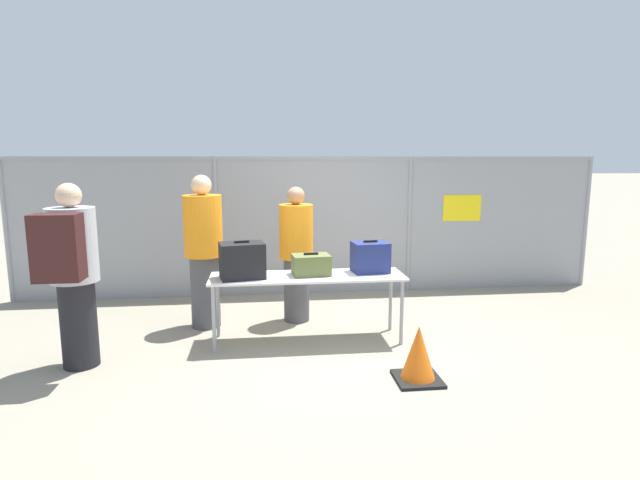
{
  "coord_description": "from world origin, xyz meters",
  "views": [
    {
      "loc": [
        -0.78,
        -5.26,
        2.03
      ],
      "look_at": [
        -0.09,
        0.7,
        1.05
      ],
      "focal_mm": 28.0,
      "sensor_mm": 36.0,
      "label": 1
    }
  ],
  "objects_px": {
    "inspection_table": "(308,281)",
    "suitcase_olive": "(311,265)",
    "suitcase_black": "(242,260)",
    "traveler_hooded": "(72,269)",
    "security_worker_near": "(296,253)",
    "security_worker_far": "(204,250)",
    "utility_trailer": "(375,241)",
    "traffic_cone": "(418,356)",
    "suitcase_navy": "(370,257)"
  },
  "relations": [
    {
      "from": "inspection_table",
      "to": "suitcase_olive",
      "type": "distance_m",
      "value": 0.18
    },
    {
      "from": "suitcase_black",
      "to": "traveler_hooded",
      "type": "distance_m",
      "value": 1.65
    },
    {
      "from": "security_worker_near",
      "to": "inspection_table",
      "type": "bearing_deg",
      "value": 83.76
    },
    {
      "from": "traveler_hooded",
      "to": "security_worker_near",
      "type": "bearing_deg",
      "value": 30.49
    },
    {
      "from": "security_worker_far",
      "to": "utility_trailer",
      "type": "bearing_deg",
      "value": -150.24
    },
    {
      "from": "inspection_table",
      "to": "traffic_cone",
      "type": "bearing_deg",
      "value": -51.31
    },
    {
      "from": "suitcase_black",
      "to": "suitcase_olive",
      "type": "height_order",
      "value": "suitcase_black"
    },
    {
      "from": "inspection_table",
      "to": "traffic_cone",
      "type": "relative_size",
      "value": 4.1
    },
    {
      "from": "suitcase_olive",
      "to": "suitcase_navy",
      "type": "height_order",
      "value": "suitcase_navy"
    },
    {
      "from": "suitcase_olive",
      "to": "utility_trailer",
      "type": "xyz_separation_m",
      "value": [
        1.7,
        4.26,
        -0.46
      ]
    },
    {
      "from": "suitcase_black",
      "to": "suitcase_navy",
      "type": "distance_m",
      "value": 1.44
    },
    {
      "from": "suitcase_black",
      "to": "security_worker_far",
      "type": "relative_size",
      "value": 0.28
    },
    {
      "from": "inspection_table",
      "to": "security_worker_far",
      "type": "height_order",
      "value": "security_worker_far"
    },
    {
      "from": "security_worker_far",
      "to": "utility_trailer",
      "type": "xyz_separation_m",
      "value": [
        2.93,
        3.65,
        -0.54
      ]
    },
    {
      "from": "security_worker_near",
      "to": "suitcase_black",
      "type": "bearing_deg",
      "value": 38.13
    },
    {
      "from": "inspection_table",
      "to": "suitcase_navy",
      "type": "relative_size",
      "value": 5.06
    },
    {
      "from": "suitcase_olive",
      "to": "utility_trailer",
      "type": "height_order",
      "value": "suitcase_olive"
    },
    {
      "from": "utility_trailer",
      "to": "security_worker_near",
      "type": "bearing_deg",
      "value": -117.03
    },
    {
      "from": "suitcase_black",
      "to": "suitcase_olive",
      "type": "bearing_deg",
      "value": 4.63
    },
    {
      "from": "traveler_hooded",
      "to": "traffic_cone",
      "type": "bearing_deg",
      "value": -9.83
    },
    {
      "from": "security_worker_far",
      "to": "suitcase_navy",
      "type": "bearing_deg",
      "value": 142.63
    },
    {
      "from": "traveler_hooded",
      "to": "utility_trailer",
      "type": "bearing_deg",
      "value": 51.49
    },
    {
      "from": "suitcase_olive",
      "to": "suitcase_navy",
      "type": "bearing_deg",
      "value": 5.19
    },
    {
      "from": "security_worker_far",
      "to": "traveler_hooded",
      "type": "bearing_deg",
      "value": 24.08
    },
    {
      "from": "inspection_table",
      "to": "suitcase_olive",
      "type": "bearing_deg",
      "value": 33.63
    },
    {
      "from": "inspection_table",
      "to": "suitcase_navy",
      "type": "bearing_deg",
      "value": 7.08
    },
    {
      "from": "suitcase_black",
      "to": "suitcase_olive",
      "type": "relative_size",
      "value": 1.2
    },
    {
      "from": "utility_trailer",
      "to": "traffic_cone",
      "type": "xyz_separation_m",
      "value": [
        -0.82,
        -5.43,
        -0.17
      ]
    },
    {
      "from": "suitcase_black",
      "to": "utility_trailer",
      "type": "xyz_separation_m",
      "value": [
        2.45,
        4.32,
        -0.54
      ]
    },
    {
      "from": "inspection_table",
      "to": "utility_trailer",
      "type": "xyz_separation_m",
      "value": [
        1.74,
        4.29,
        -0.28
      ]
    },
    {
      "from": "inspection_table",
      "to": "utility_trailer",
      "type": "relative_size",
      "value": 0.57
    },
    {
      "from": "suitcase_olive",
      "to": "security_worker_far",
      "type": "bearing_deg",
      "value": 153.8
    },
    {
      "from": "suitcase_black",
      "to": "security_worker_near",
      "type": "distance_m",
      "value": 1.0
    },
    {
      "from": "security_worker_far",
      "to": "traffic_cone",
      "type": "height_order",
      "value": "security_worker_far"
    },
    {
      "from": "inspection_table",
      "to": "utility_trailer",
      "type": "distance_m",
      "value": 4.63
    },
    {
      "from": "traveler_hooded",
      "to": "suitcase_olive",
      "type": "bearing_deg",
      "value": 14.21
    },
    {
      "from": "traffic_cone",
      "to": "suitcase_olive",
      "type": "bearing_deg",
      "value": 126.73
    },
    {
      "from": "suitcase_olive",
      "to": "utility_trailer",
      "type": "distance_m",
      "value": 4.61
    },
    {
      "from": "suitcase_olive",
      "to": "security_worker_near",
      "type": "xyz_separation_m",
      "value": [
        -0.12,
        0.7,
        0.01
      ]
    },
    {
      "from": "utility_trailer",
      "to": "suitcase_black",
      "type": "bearing_deg",
      "value": -119.58
    },
    {
      "from": "suitcase_navy",
      "to": "traveler_hooded",
      "type": "bearing_deg",
      "value": -169.1
    },
    {
      "from": "suitcase_olive",
      "to": "traffic_cone",
      "type": "distance_m",
      "value": 1.59
    },
    {
      "from": "security_worker_near",
      "to": "utility_trailer",
      "type": "xyz_separation_m",
      "value": [
        1.81,
        3.56,
        -0.47
      ]
    },
    {
      "from": "security_worker_far",
      "to": "inspection_table",
      "type": "bearing_deg",
      "value": 130.47
    },
    {
      "from": "security_worker_near",
      "to": "traffic_cone",
      "type": "distance_m",
      "value": 2.21
    },
    {
      "from": "suitcase_olive",
      "to": "traffic_cone",
      "type": "relative_size",
      "value": 0.83
    },
    {
      "from": "security_worker_near",
      "to": "security_worker_far",
      "type": "height_order",
      "value": "security_worker_far"
    },
    {
      "from": "traveler_hooded",
      "to": "security_worker_near",
      "type": "xyz_separation_m",
      "value": [
        2.22,
        1.22,
        -0.12
      ]
    },
    {
      "from": "inspection_table",
      "to": "security_worker_far",
      "type": "bearing_deg",
      "value": 151.95
    },
    {
      "from": "suitcase_black",
      "to": "security_worker_near",
      "type": "bearing_deg",
      "value": 50.13
    }
  ]
}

